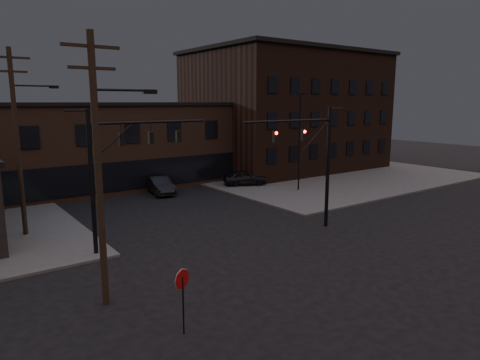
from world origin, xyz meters
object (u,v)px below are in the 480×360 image
Objects in this scene: traffic_signal_near at (316,155)px; parked_car_lot_a at (245,178)px; parked_car_lot_b at (292,167)px; traffic_signal_far at (114,163)px; stop_sign at (183,286)px; car_crossing at (160,185)px.

traffic_signal_near is 1.84× the size of parked_car_lot_a.
traffic_signal_near is 22.06m from parked_car_lot_b.
traffic_signal_far is at bearing 146.98° from parked_car_lot_a.
stop_sign is 27.75m from parked_car_lot_a.
traffic_signal_far is at bearing 163.83° from traffic_signal_near.
parked_car_lot_b is (8.64, 2.56, -0.04)m from parked_car_lot_a.
stop_sign is (-13.36, -6.49, -3.09)m from traffic_signal_near.
traffic_signal_near reaches higher than parked_car_lot_a.
stop_sign is at bearing -97.32° from traffic_signal_far.
traffic_signal_far is at bearing -116.23° from car_crossing.
traffic_signal_near is 1.66× the size of car_crossing.
parked_car_lot_a is 0.90× the size of car_crossing.
traffic_signal_far is 10.55m from stop_sign.
traffic_signal_near reaches higher than stop_sign.
stop_sign is 24.82m from car_crossing.
traffic_signal_far is at bearing 137.69° from parked_car_lot_b.
traffic_signal_near is at bearing -70.17° from car_crossing.
parked_car_lot_b is at bearing 40.91° from stop_sign.
parked_car_lot_b is at bearing -48.95° from parked_car_lot_a.
stop_sign reaches higher than parked_car_lot_a.
stop_sign is at bearing 163.19° from parked_car_lot_a.
parked_car_lot_b is at bearing 51.13° from traffic_signal_near.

